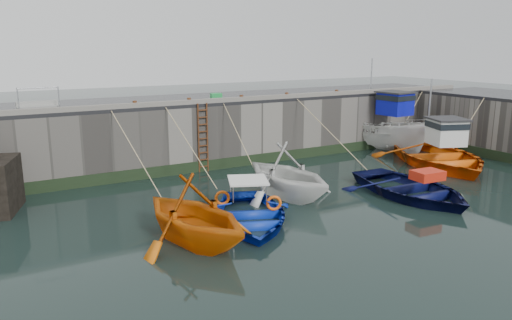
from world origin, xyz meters
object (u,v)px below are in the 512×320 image
bollard_b (189,101)px  boat_near_blacktrim (286,196)px  boat_near_white (194,242)px  bollard_a (135,104)px  bollard_c (241,98)px  bollard_d (287,95)px  boat_far_white (385,132)px  fish_crate (216,96)px  bollard_e (337,92)px  ladder (203,138)px  boat_near_navy (410,196)px  boat_near_blue (250,222)px  boat_far_orange (438,156)px

bollard_b → boat_near_blacktrim: bearing=-72.8°
boat_near_white → bollard_a: (0.76, 8.07, 3.30)m
bollard_c → bollard_a: bearing=180.0°
bollard_a → bollard_d: (7.80, 0.00, 0.00)m
boat_far_white → bollard_a: size_ratio=22.78×
fish_crate → bollard_e: 6.62m
ladder → bollard_d: bollard_d is taller
ladder → bollard_a: 3.47m
boat_near_navy → bollard_e: 8.98m
ladder → bollard_a: bearing=173.6°
boat_near_white → boat_near_blue: 2.42m
boat_far_white → bollard_d: size_ratio=22.78×
bollard_d → boat_near_white: bearing=-136.7°
ladder → bollard_d: 5.11m
boat_near_blue → bollard_c: 8.84m
boat_far_white → fish_crate: boat_far_white is taller
bollard_d → boat_near_navy: bearing=-85.5°
boat_far_orange → bollard_b: size_ratio=30.58×
fish_crate → ladder: bearing=-121.1°
bollard_e → boat_near_blacktrim: bearing=-140.9°
boat_near_blacktrim → bollard_a: size_ratio=16.40×
boat_far_orange → bollard_a: boat_far_orange is taller
boat_near_blacktrim → boat_near_navy: (4.22, -2.42, 0.00)m
boat_near_blue → fish_crate: bearing=94.0°
boat_near_blacktrim → bollard_b: 6.66m
boat_far_white → boat_near_white: bearing=-159.2°
fish_crate → boat_far_orange: bearing=-25.2°
boat_near_blacktrim → bollard_e: (6.79, 5.52, 3.30)m
boat_near_blue → bollard_b: (0.95, 7.34, 3.30)m
bollard_a → bollard_b: same height
ladder → boat_near_navy: bearing=-54.5°
fish_crate → bollard_b: bearing=-134.9°
ladder → boat_far_white: size_ratio=0.50×
ladder → fish_crate: bearing=49.0°
bollard_c → boat_far_white: bearing=-5.2°
bollard_c → boat_far_orange: bearing=-30.4°
boat_near_blue → bollard_e: bearing=60.6°
boat_far_white → bollard_b: boat_far_white is taller
boat_near_blue → bollard_e: (9.45, 7.34, 3.30)m
ladder → bollard_b: 1.81m
bollard_e → boat_far_white: bearing=-15.2°
boat_near_white → bollard_c: 10.56m
bollard_e → ladder: bearing=-177.6°
ladder → boat_near_blue: size_ratio=0.65×
bollard_e → bollard_a: bearing=180.0°
boat_near_white → boat_near_blacktrim: size_ratio=0.98×
bollard_a → boat_near_blacktrim: bearing=-52.7°
boat_near_blue → bollard_a: size_ratio=17.63×
boat_far_white → boat_far_orange: boat_far_white is taller
boat_near_navy → boat_far_white: bearing=56.3°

